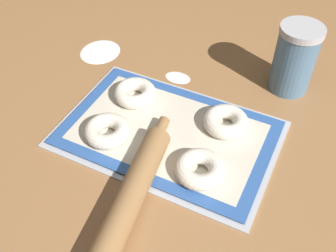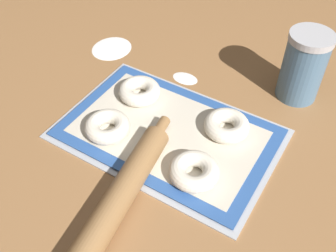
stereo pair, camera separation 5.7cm
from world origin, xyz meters
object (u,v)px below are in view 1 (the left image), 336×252
bagel_back_left (135,93)px  rolling_pin (124,211)px  bagel_front_left (107,131)px  flour_canister (295,59)px  bagel_back_right (226,122)px  bagel_front_right (200,169)px  baking_tray (168,133)px

bagel_back_left → rolling_pin: bearing=-64.0°
bagel_front_left → rolling_pin: (0.14, -0.16, -0.00)m
bagel_back_left → flour_canister: bearing=34.6°
bagel_back_left → flour_canister: (0.32, 0.22, 0.06)m
bagel_back_right → rolling_pin: (-0.09, -0.30, -0.00)m
bagel_front_right → bagel_back_left: size_ratio=1.00×
bagel_back_left → bagel_back_right: size_ratio=1.00×
bagel_back_right → flour_canister: 0.24m
bagel_front_left → bagel_front_right: same height
bagel_front_left → bagel_front_right: (0.22, -0.01, 0.00)m
bagel_back_right → bagel_back_left: bearing=-178.8°
baking_tray → flour_canister: bearing=55.1°
bagel_back_left → bagel_back_right: (0.23, 0.00, 0.00)m
bagel_front_left → flour_canister: bearing=48.9°
bagel_front_right → flour_canister: bearing=76.3°
bagel_front_left → bagel_front_right: bearing=-2.0°
baking_tray → bagel_back_left: size_ratio=4.74×
baking_tray → bagel_back_right: (0.11, 0.07, 0.02)m
flour_canister → rolling_pin: flour_canister is taller
rolling_pin → flour_canister: bearing=71.1°
bagel_front_right → bagel_back_right: size_ratio=1.00×
bagel_front_right → flour_canister: 0.38m
flour_canister → bagel_back_right: bearing=-112.4°
bagel_back_left → bagel_front_left: bearing=-86.6°
baking_tray → flour_canister: flour_canister is taller
baking_tray → bagel_front_left: (-0.11, -0.07, 0.02)m
bagel_front_left → bagel_back_right: 0.26m
bagel_front_left → bagel_back_left: 0.14m
baking_tray → rolling_pin: size_ratio=0.98×
bagel_front_right → bagel_back_left: (-0.23, 0.14, 0.00)m
bagel_back_left → rolling_pin: 0.33m
bagel_front_left → bagel_back_left: bearing=93.4°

